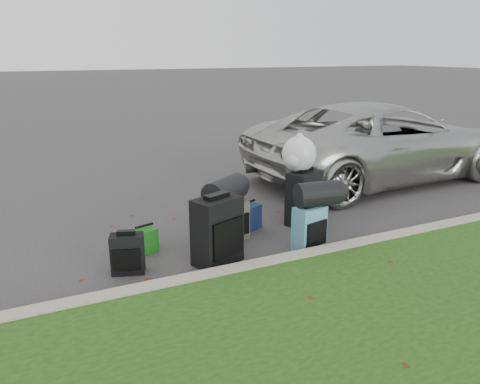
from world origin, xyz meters
name	(u,v)px	position (x,y,z in m)	size (l,w,h in m)	color
ground	(254,236)	(0.00, 0.00, 0.00)	(120.00, 120.00, 0.00)	#383535
curb	(295,261)	(0.00, -1.00, 0.07)	(120.00, 0.18, 0.15)	#9E937F
suv	(382,141)	(3.43, 1.55, 0.71)	(2.34, 5.08, 1.41)	#B7B7B2
suitcase_small_black	(128,254)	(-1.69, -0.35, 0.22)	(0.35, 0.19, 0.43)	black
suitcase_large_black_left	(217,231)	(-0.73, -0.53, 0.38)	(0.53, 0.32, 0.76)	black
suitcase_olive	(233,221)	(-0.28, 0.01, 0.25)	(0.36, 0.23, 0.50)	#43412C
suitcase_teal	(309,229)	(0.39, -0.67, 0.27)	(0.38, 0.22, 0.54)	teal
suitcase_large_black_right	(304,198)	(0.83, 0.12, 0.37)	(0.49, 0.29, 0.73)	black
tote_green	(145,240)	(-1.38, 0.11, 0.15)	(0.26, 0.21, 0.29)	#197119
tote_navy	(248,217)	(0.05, 0.27, 0.16)	(0.31, 0.24, 0.33)	navy
duffel_left	(225,191)	(-0.39, 0.01, 0.66)	(0.32, 0.32, 0.59)	black
duffel_right	(318,194)	(0.50, -0.67, 0.69)	(0.29, 0.29, 0.52)	black
trash_bag	(299,154)	(0.77, 0.20, 0.97)	(0.47, 0.47, 0.47)	silver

